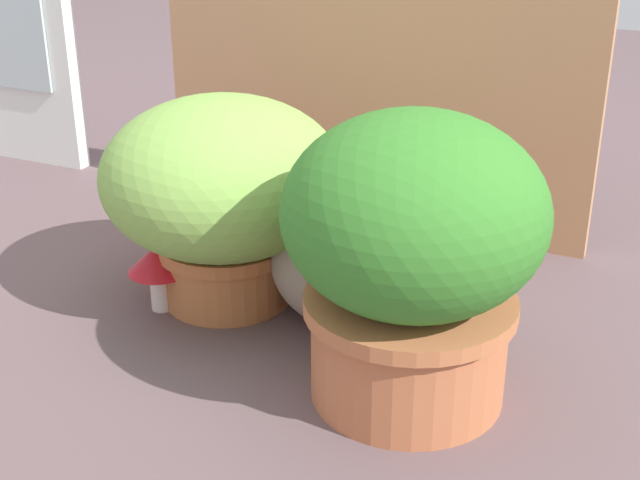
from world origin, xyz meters
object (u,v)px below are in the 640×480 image
object	(u,v)px
mushroom_ornament_red	(159,262)
leafy_planter	(413,251)
grass_planter	(223,188)
cat	(352,264)

from	to	relation	value
mushroom_ornament_red	leafy_planter	bearing A→B (deg)	-8.03
grass_planter	mushroom_ornament_red	world-z (taller)	grass_planter
grass_planter	leafy_planter	size ratio (longest dim) A/B	0.97
grass_planter	cat	size ratio (longest dim) A/B	1.14
leafy_planter	cat	world-z (taller)	leafy_planter
mushroom_ornament_red	cat	bearing A→B (deg)	13.69
cat	mushroom_ornament_red	distance (m)	0.35
leafy_planter	mushroom_ornament_red	world-z (taller)	leafy_planter
grass_planter	mushroom_ornament_red	distance (m)	0.18
leafy_planter	mushroom_ornament_red	bearing A→B (deg)	171.97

